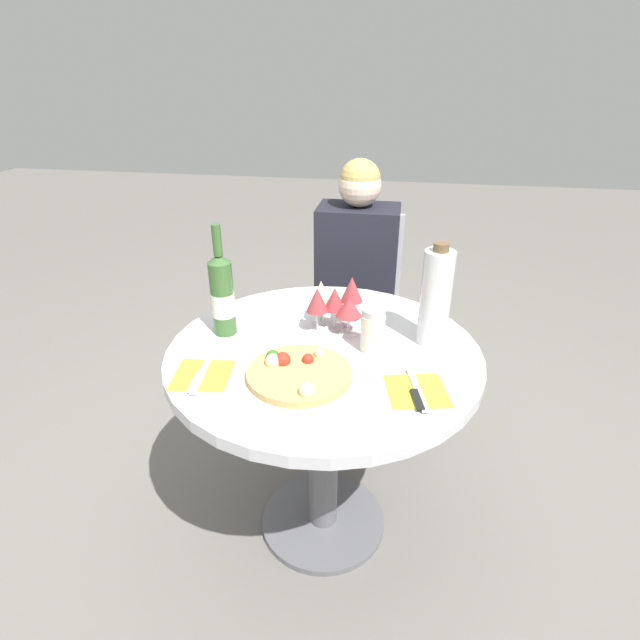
# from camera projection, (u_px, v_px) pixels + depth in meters

# --- Properties ---
(ground_plane) EXTENTS (12.00, 12.00, 0.00)m
(ground_plane) POSITION_uv_depth(u_px,v_px,m) (323.00, 522.00, 1.81)
(ground_plane) COLOR slate
(ground_plane) RESTS_ON ground
(dining_table) EXTENTS (0.93, 0.93, 0.73)m
(dining_table) POSITION_uv_depth(u_px,v_px,m) (324.00, 390.00, 1.55)
(dining_table) COLOR slate
(dining_table) RESTS_ON ground_plane
(chair_behind_diner) EXTENTS (0.38, 0.38, 0.89)m
(chair_behind_diner) POSITION_uv_depth(u_px,v_px,m) (356.00, 315.00, 2.34)
(chair_behind_diner) COLOR silver
(chair_behind_diner) RESTS_ON ground_plane
(seated_diner) EXTENTS (0.34, 0.46, 1.15)m
(seated_diner) POSITION_uv_depth(u_px,v_px,m) (353.00, 314.00, 2.17)
(seated_diner) COLOR black
(seated_diner) RESTS_ON ground_plane
(pizza_large) EXTENTS (0.28, 0.28, 0.05)m
(pizza_large) POSITION_uv_depth(u_px,v_px,m) (297.00, 372.00, 1.34)
(pizza_large) COLOR tan
(pizza_large) RESTS_ON dining_table
(wine_bottle) EXTENTS (0.07, 0.07, 0.35)m
(wine_bottle) POSITION_uv_depth(u_px,v_px,m) (222.00, 295.00, 1.51)
(wine_bottle) COLOR #38602D
(wine_bottle) RESTS_ON dining_table
(tall_carafe) EXTENTS (0.09, 0.09, 0.31)m
(tall_carafe) POSITION_uv_depth(u_px,v_px,m) (436.00, 298.00, 1.44)
(tall_carafe) COLOR silver
(tall_carafe) RESTS_ON dining_table
(sugar_shaker) EXTENTS (0.07, 0.07, 0.13)m
(sugar_shaker) POSITION_uv_depth(u_px,v_px,m) (373.00, 330.00, 1.44)
(sugar_shaker) COLOR silver
(sugar_shaker) RESTS_ON dining_table
(wine_glass_back_left) EXTENTS (0.07, 0.07, 0.14)m
(wine_glass_back_left) POSITION_uv_depth(u_px,v_px,m) (321.00, 293.00, 1.59)
(wine_glass_back_left) COLOR silver
(wine_glass_back_left) RESTS_ON dining_table
(wine_glass_center) EXTENTS (0.07, 0.07, 0.14)m
(wine_glass_center) POSITION_uv_depth(u_px,v_px,m) (335.00, 300.00, 1.55)
(wine_glass_center) COLOR silver
(wine_glass_center) RESTS_ON dining_table
(wine_glass_back_right) EXTENTS (0.07, 0.07, 0.16)m
(wine_glass_back_right) POSITION_uv_depth(u_px,v_px,m) (352.00, 290.00, 1.56)
(wine_glass_back_right) COLOR silver
(wine_glass_back_right) RESTS_ON dining_table
(wine_glass_front_left) EXTENTS (0.07, 0.07, 0.15)m
(wine_glass_front_left) POSITION_uv_depth(u_px,v_px,m) (317.00, 301.00, 1.52)
(wine_glass_front_left) COLOR silver
(wine_glass_front_left) RESTS_ON dining_table
(wine_glass_front_right) EXTENTS (0.08, 0.08, 0.12)m
(wine_glass_front_right) POSITION_uv_depth(u_px,v_px,m) (349.00, 308.00, 1.52)
(wine_glass_front_right) COLOR silver
(wine_glass_front_right) RESTS_ON dining_table
(place_setting_left) EXTENTS (0.17, 0.19, 0.01)m
(place_setting_left) POSITION_uv_depth(u_px,v_px,m) (202.00, 375.00, 1.34)
(place_setting_left) COLOR yellow
(place_setting_left) RESTS_ON dining_table
(place_setting_right) EXTENTS (0.18, 0.19, 0.01)m
(place_setting_right) POSITION_uv_depth(u_px,v_px,m) (417.00, 391.00, 1.28)
(place_setting_right) COLOR yellow
(place_setting_right) RESTS_ON dining_table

